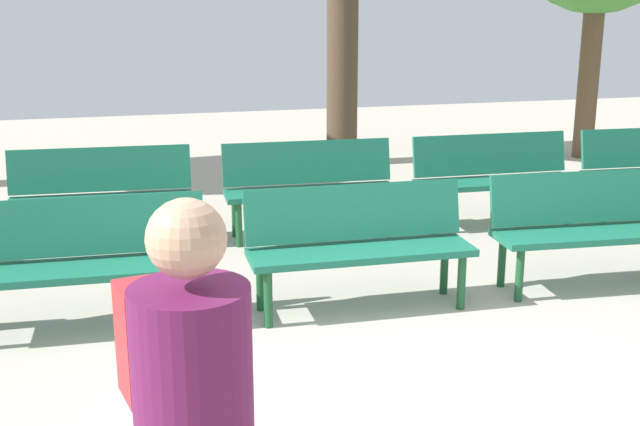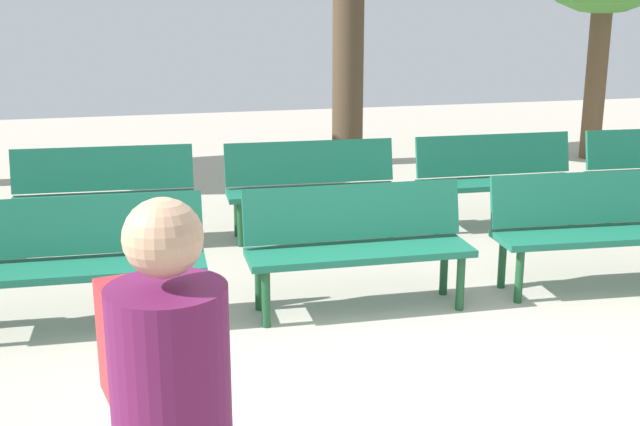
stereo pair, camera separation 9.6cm
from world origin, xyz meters
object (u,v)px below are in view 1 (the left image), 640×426
(bench_r1_c3, at_px, (494,173))
(bench_r0_c1, at_px, (85,256))
(bench_r0_c2, at_px, (359,239))
(bench_r1_c2, at_px, (310,183))
(bench_r1_c1, at_px, (101,191))
(bench_r0_c3, at_px, (594,222))

(bench_r1_c3, bearing_deg, bench_r0_c1, -154.98)
(bench_r0_c1, height_order, bench_r0_c2, same)
(bench_r0_c2, height_order, bench_r1_c2, same)
(bench_r1_c2, distance_m, bench_r1_c3, 1.85)
(bench_r0_c1, distance_m, bench_r1_c1, 1.89)
(bench_r0_c3, distance_m, bench_r1_c1, 4.19)
(bench_r1_c2, height_order, bench_r1_c3, same)
(bench_r1_c2, bearing_deg, bench_r0_c3, -43.92)
(bench_r0_c1, distance_m, bench_r1_c3, 4.18)
(bench_r0_c1, distance_m, bench_r1_c2, 2.64)
(bench_r0_c2, distance_m, bench_r0_c3, 1.89)
(bench_r0_c1, relative_size, bench_r1_c3, 1.00)
(bench_r0_c1, xyz_separation_m, bench_r1_c3, (3.85, 1.64, 0.00))
(bench_r1_c2, bearing_deg, bench_r1_c3, 0.54)
(bench_r1_c1, xyz_separation_m, bench_r1_c2, (1.88, -0.17, 0.00))
(bench_r1_c3, bearing_deg, bench_r0_c3, -90.79)
(bench_r0_c2, distance_m, bench_r1_c1, 2.67)
(bench_r1_c1, bearing_deg, bench_r1_c3, 0.12)
(bench_r0_c1, bearing_deg, bench_r1_c1, 89.14)
(bench_r0_c3, xyz_separation_m, bench_r1_c3, (0.09, 1.81, 0.00))
(bench_r0_c1, bearing_deg, bench_r0_c3, 0.07)
(bench_r0_c3, relative_size, bench_r1_c2, 1.01)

